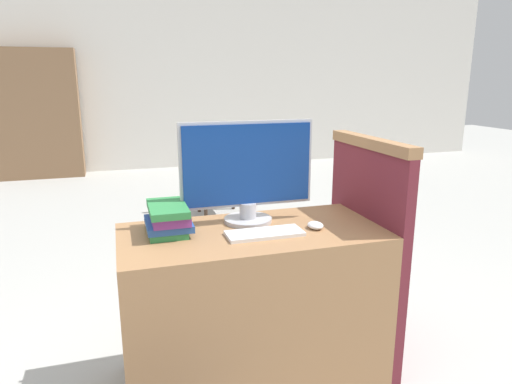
# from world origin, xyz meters

# --- Properties ---
(wall_back) EXTENTS (12.00, 0.06, 2.80)m
(wall_back) POSITION_xyz_m (0.00, 5.85, 1.40)
(wall_back) COLOR silver
(wall_back) RESTS_ON ground_plane
(desk) EXTENTS (1.16, 0.58, 0.75)m
(desk) POSITION_xyz_m (0.00, 0.29, 0.38)
(desk) COLOR #9E7047
(desk) RESTS_ON ground_plane
(carrel_divider) EXTENTS (0.07, 0.68, 1.14)m
(carrel_divider) POSITION_xyz_m (0.61, 0.34, 0.58)
(carrel_divider) COLOR maroon
(carrel_divider) RESTS_ON ground_plane
(monitor) EXTENTS (0.63, 0.22, 0.47)m
(monitor) POSITION_xyz_m (0.02, 0.42, 0.99)
(monitor) COLOR #B7B7BC
(monitor) RESTS_ON desk
(keyboard) EXTENTS (0.33, 0.13, 0.02)m
(keyboard) POSITION_xyz_m (0.03, 0.22, 0.76)
(keyboard) COLOR white
(keyboard) RESTS_ON desk
(mouse) EXTENTS (0.07, 0.09, 0.03)m
(mouse) POSITION_xyz_m (0.28, 0.23, 0.77)
(mouse) COLOR white
(mouse) RESTS_ON desk
(book_stack) EXTENTS (0.19, 0.28, 0.13)m
(book_stack) POSITION_xyz_m (-0.36, 0.37, 0.82)
(book_stack) COLOR #2D7F42
(book_stack) RESTS_ON desk
(far_chair) EXTENTS (0.44, 0.44, 0.89)m
(far_chair) POSITION_xyz_m (0.45, 3.06, 0.50)
(far_chair) COLOR #38281E
(far_chair) RESTS_ON ground_plane
(bookshelf_far) EXTENTS (1.20, 0.32, 1.82)m
(bookshelf_far) POSITION_xyz_m (-1.62, 5.61, 0.91)
(bookshelf_far) COLOR #846042
(bookshelf_far) RESTS_ON ground_plane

